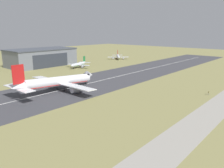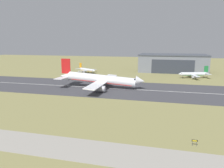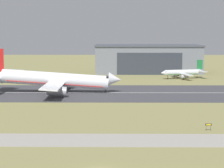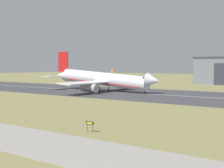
{
  "view_description": "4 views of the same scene",
  "coord_description": "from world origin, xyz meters",
  "views": [
    {
      "loc": [
        -90.44,
        -3.85,
        32.61
      ],
      "look_at": [
        -10.09,
        66.83,
        6.38
      ],
      "focal_mm": 35.0,
      "sensor_mm": 36.0,
      "label": 1
    },
    {
      "loc": [
        17.08,
        -27.0,
        27.2
      ],
      "look_at": [
        -9.78,
        77.01,
        6.48
      ],
      "focal_mm": 35.0,
      "sensor_mm": 36.0,
      "label": 2
    },
    {
      "loc": [
        2.79,
        -72.47,
        23.68
      ],
      "look_at": [
        1.19,
        72.77,
        6.25
      ],
      "focal_mm": 70.0,
      "sensor_mm": 36.0,
      "label": 3
    },
    {
      "loc": [
        56.7,
        -8.43,
        10.89
      ],
      "look_at": [
        1.78,
        69.6,
        5.21
      ],
      "focal_mm": 50.0,
      "sensor_mm": 36.0,
      "label": 4
    }
  ],
  "objects": [
    {
      "name": "airplane_parked_west",
      "position": [
        -52.56,
        153.68,
        2.87
      ],
      "size": [
        21.68,
        19.27,
        8.47
      ],
      "color": "silver",
      "rests_on": "ground_plane"
    },
    {
      "name": "airplane_landing",
      "position": [
        -21.5,
        95.97,
        5.08
      ],
      "size": [
        53.05,
        50.46,
        17.18
      ],
      "color": "white",
      "rests_on": "ground_plane"
    },
    {
      "name": "ground_plane",
      "position": [
        0.0,
        48.04,
        0.0
      ],
      "size": [
        659.83,
        659.83,
        0.0
      ],
      "primitive_type": "plane",
      "color": "olive"
    },
    {
      "name": "runway_sign",
      "position": [
        24.84,
        30.55,
        1.34
      ],
      "size": [
        1.51,
        0.14,
        1.77
      ],
      "color": "#4C4C51",
      "rests_on": "ground_plane"
    },
    {
      "name": "runway_strip",
      "position": [
        0.0,
        96.07,
        0.03
      ],
      "size": [
        419.83,
        47.57,
        0.06
      ],
      "primitive_type": "cube",
      "color": "#3D3D42",
      "rests_on": "ground_plane"
    },
    {
      "name": "runway_centreline",
      "position": [
        0.0,
        96.07,
        0.07
      ],
      "size": [
        377.85,
        0.7,
        0.01
      ],
      "primitive_type": "cube",
      "color": "silver",
      "rests_on": "runway_strip"
    }
  ]
}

